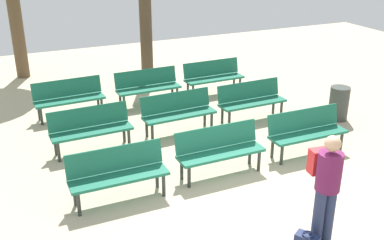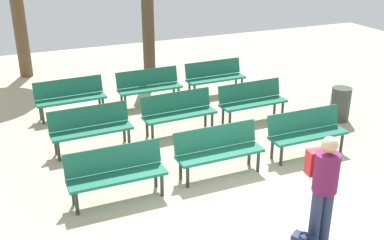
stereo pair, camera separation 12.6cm
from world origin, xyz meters
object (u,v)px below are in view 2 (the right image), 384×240
Objects in this scene: bench_r0_c0 at (116,171)px; bench_r0_c1 at (218,148)px; bench_r1_c2 at (252,99)px; bench_r2_c1 at (149,85)px; bench_r2_c0 at (70,95)px; visitor_with_backpack at (323,184)px; bench_r1_c0 at (91,126)px; bench_r1_c1 at (178,110)px; bench_r2_c2 at (215,75)px; tree_0 at (148,27)px; trash_bin at (340,104)px; bench_r0_c2 at (306,130)px.

bench_r0_c1 is at bearing 2.66° from bench_r0_c0.
bench_r2_c1 is at bearing 132.51° from bench_r1_c2.
bench_r2_c1 is (1.94, 0.02, 0.00)m from bench_r2_c0.
bench_r1_c0 is at bearing -53.34° from visitor_with_backpack.
bench_r0_c1 and bench_r1_c2 have the same top height.
bench_r0_c0 is 0.99× the size of bench_r1_c1.
bench_r2_c2 is (1.86, 0.07, 0.00)m from bench_r2_c1.
bench_r0_c1 is 0.99× the size of bench_r1_c1.
visitor_with_backpack is at bearing -87.09° from bench_r1_c1.
tree_0 is at bearing 83.16° from bench_r0_c1.
bench_r0_c1 is at bearing -71.66° from visitor_with_backpack.
bench_r0_c1 is at bearing -65.54° from bench_r2_c0.
trash_bin is at bearing 16.88° from bench_r0_c1.
bench_r0_c2 is at bearing 1.89° from bench_r0_c0.
bench_r0_c1 is 4.34m from bench_r2_c0.
bench_r0_c0 is at bearing -36.09° from visitor_with_backpack.
visitor_with_backpack is at bearing -91.57° from tree_0.
bench_r1_c2 is 2.06× the size of trash_bin.
bench_r2_c0 is (-3.87, 3.84, 0.00)m from bench_r0_c2.
trash_bin is (3.04, -4.66, -1.17)m from tree_0.
bench_r1_c1 is 2.07× the size of trash_bin.
bench_r2_c1 is 4.60m from trash_bin.
bench_r2_c2 is at bearing 47.31° from bench_r0_c0.
bench_r0_c1 is 1.00× the size of bench_r2_c2.
bench_r0_c2 and bench_r2_c2 have the same top height.
bench_r2_c2 is at bearing 0.92° from bench_r2_c1.
bench_r0_c0 is 1.89m from bench_r0_c1.
bench_r1_c1 is 1.00× the size of bench_r2_c0.
visitor_with_backpack is (2.31, -4.22, 0.43)m from bench_r1_c0.
bench_r2_c1 is at bearing 88.51° from bench_r1_c1.
bench_r1_c0 is 1.00× the size of bench_r2_c2.
bench_r2_c1 is at bearing 143.47° from trash_bin.
trash_bin is (1.86, -0.83, -0.11)m from bench_r1_c2.
bench_r0_c1 and bench_r0_c2 have the same top height.
trash_bin is at bearing -15.24° from bench_r1_c1.
bench_r1_c0 is 1.00× the size of bench_r2_c0.
trash_bin is (3.70, -2.74, -0.11)m from bench_r2_c1.
visitor_with_backpack reaches higher than bench_r0_c0.
bench_r0_c0 and bench_r1_c0 have the same top height.
bench_r2_c0 is at bearing 116.21° from bench_r0_c1.
bench_r2_c0 is 1.94m from bench_r2_c1.
bench_r2_c0 is (-3.79, 1.90, 0.00)m from bench_r1_c2.
bench_r0_c1 is 3.89m from bench_r2_c1.
bench_r0_c2 is at bearing -77.58° from tree_0.
visitor_with_backpack reaches higher than bench_r1_c2.
trash_bin is (3.67, -0.84, -0.11)m from bench_r1_c1.
bench_r1_c0 is at bearing 89.93° from bench_r0_c0.
tree_0 reaches higher than bench_r0_c2.
bench_r2_c1 is 2.28m from tree_0.
bench_r2_c0 is 0.98× the size of visitor_with_backpack.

